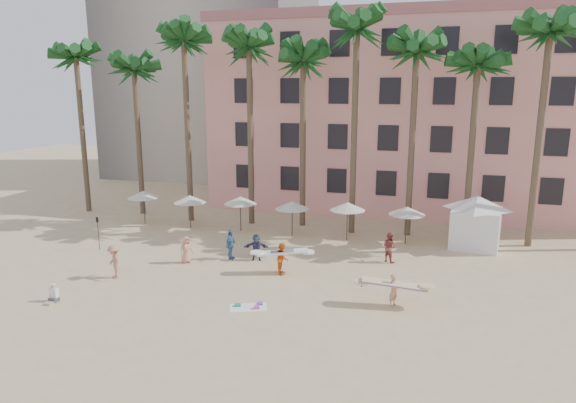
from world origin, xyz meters
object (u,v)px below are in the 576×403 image
Objects in this scene: carrier_yellow at (394,288)px; carrier_white at (282,257)px; pink_hotel at (418,116)px; cabana at (476,217)px.

carrier_yellow is 1.06× the size of carrier_white.
carrier_white is (-6.48, -21.11, -7.03)m from pink_hotel.
pink_hotel is 6.79× the size of cabana.
pink_hotel is at bearing 109.37° from cabana.
carrier_white is (-10.96, -8.35, -1.10)m from cabana.
cabana is 13.82m from carrier_white.
pink_hotel is 24.97m from carrier_yellow.
carrier_yellow is (-4.46, -11.19, -1.13)m from cabana.
pink_hotel is at bearing 90.08° from carrier_yellow.
pink_hotel is 10.99× the size of carrier_yellow.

